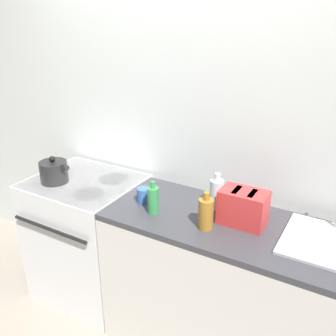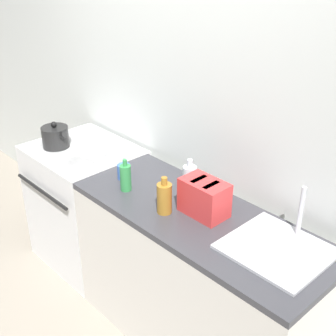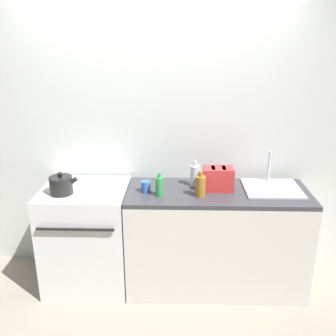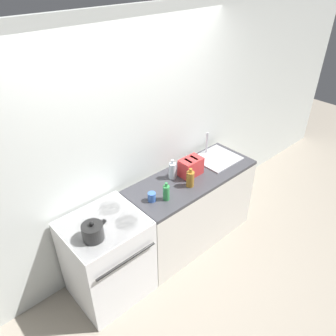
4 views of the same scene
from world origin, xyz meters
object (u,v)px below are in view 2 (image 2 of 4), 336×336
at_px(toaster, 204,198).
at_px(cup_blue, 124,171).
at_px(bottle_clear, 189,180).
at_px(kettle, 55,137).
at_px(stove, 87,204).
at_px(bottle_green, 126,177).
at_px(bottle_amber, 164,198).

relative_size(toaster, cup_blue, 2.71).
bearing_deg(bottle_clear, cup_blue, -159.95).
xyz_separation_m(kettle, toaster, (1.29, 0.12, 0.02)).
bearing_deg(stove, bottle_green, -11.27).
height_order(kettle, bottle_green, bottle_green).
bearing_deg(cup_blue, bottle_green, -33.40).
bearing_deg(bottle_green, toaster, 16.60).
bearing_deg(stove, kettle, -144.68).
bearing_deg(bottle_amber, bottle_clear, 99.21).
height_order(stove, kettle, kettle).
xyz_separation_m(stove, cup_blue, (0.53, -0.05, 0.49)).
bearing_deg(toaster, bottle_green, -163.40).
relative_size(stove, bottle_amber, 4.32).
distance_m(stove, bottle_green, 0.85).
xyz_separation_m(bottle_amber, bottle_green, (-0.33, 0.00, -0.01)).
height_order(toaster, bottle_clear, bottle_clear).
bearing_deg(kettle, bottle_clear, 10.68).
bearing_deg(bottle_clear, toaster, -23.68).
distance_m(kettle, bottle_green, 0.80).
height_order(toaster, bottle_green, bottle_green).
bearing_deg(bottle_amber, stove, 172.45).
bearing_deg(kettle, stove, 35.32).
height_order(stove, bottle_amber, bottle_amber).
bearing_deg(bottle_clear, stove, -174.03).
bearing_deg(cup_blue, toaster, 6.27).
distance_m(bottle_green, cup_blue, 0.15).
height_order(bottle_amber, cup_blue, bottle_amber).
distance_m(toaster, bottle_clear, 0.21).
distance_m(bottle_amber, bottle_green, 0.33).
height_order(kettle, toaster, toaster).
relative_size(bottle_amber, bottle_green, 1.08).
xyz_separation_m(bottle_amber, cup_blue, (-0.45, 0.08, -0.04)).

